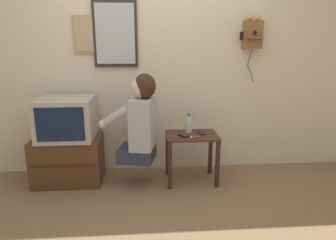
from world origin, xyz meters
The scene contains 13 objects.
ground_plane centered at (0.00, 0.00, 0.00)m, with size 14.00×14.00×0.00m, color #846647.
wall_back centered at (0.00, 1.19, 1.27)m, with size 6.80×0.05×2.55m.
side_table centered at (0.41, 0.78, 0.42)m, with size 0.55×0.41×0.54m.
person centered at (-0.14, 0.72, 0.73)m, with size 0.60×0.48×0.92m.
tv_stand centered at (-0.94, 0.86, 0.25)m, with size 0.72×0.45×0.51m.
television centered at (-0.92, 0.86, 0.72)m, with size 0.57×0.51×0.44m.
wall_phone_antique centered at (1.12, 1.11, 1.59)m, with size 0.25×0.18×0.73m.
framed_picture centered at (-0.70, 1.16, 1.58)m, with size 0.30×0.03×0.40m.
wall_mirror centered at (-0.40, 1.15, 1.59)m, with size 0.48×0.03×0.71m.
cell_phone_held centered at (0.31, 0.73, 0.54)m, with size 0.12×0.14×0.01m.
cell_phone_spare centered at (0.52, 0.80, 0.54)m, with size 0.09×0.14×0.01m.
water_bottle centered at (0.39, 0.87, 0.63)m, with size 0.07×0.07×0.21m.
toothbrush centered at (0.44, 0.66, 0.55)m, with size 0.17×0.08×0.02m.
Camera 1 is at (-0.08, -2.28, 1.50)m, focal length 32.00 mm.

